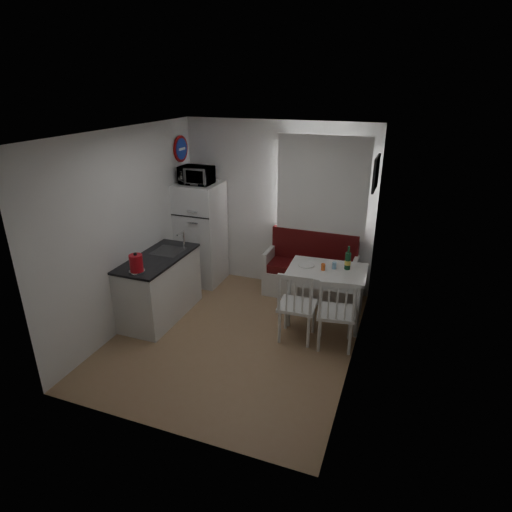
{
  "coord_description": "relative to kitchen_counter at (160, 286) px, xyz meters",
  "views": [
    {
      "loc": [
        1.92,
        -4.41,
        3.12
      ],
      "look_at": [
        0.1,
        0.5,
        0.97
      ],
      "focal_mm": 30.0,
      "sensor_mm": 36.0,
      "label": 1
    }
  ],
  "objects": [
    {
      "name": "picture_frame",
      "position": [
        2.67,
        0.94,
        1.59
      ],
      "size": [
        0.04,
        0.52,
        0.42
      ],
      "primitive_type": "cube",
      "color": "black",
      "rests_on": "wall_right"
    },
    {
      "name": "drinking_glass_orange",
      "position": [
        2.15,
        0.62,
        0.37
      ],
      "size": [
        0.06,
        0.06,
        0.09
      ],
      "primitive_type": "cylinder",
      "color": "orange",
      "rests_on": "dining_table"
    },
    {
      "name": "wall_left",
      "position": [
        -0.3,
        -0.16,
        0.84
      ],
      "size": [
        0.02,
        3.5,
        2.6
      ],
      "primitive_type": "cube",
      "color": "white",
      "rests_on": "floor"
    },
    {
      "name": "kitchen_counter",
      "position": [
        0.0,
        0.0,
        0.0
      ],
      "size": [
        0.62,
        1.32,
        1.16
      ],
      "color": "silver",
      "rests_on": "floor"
    },
    {
      "name": "drinking_glass_blue",
      "position": [
        2.28,
        0.72,
        0.37
      ],
      "size": [
        0.06,
        0.06,
        0.09
      ],
      "primitive_type": "cylinder",
      "color": "#82B6DD",
      "rests_on": "dining_table"
    },
    {
      "name": "wall_sign",
      "position": [
        -0.27,
        1.29,
        1.69
      ],
      "size": [
        0.03,
        0.4,
        0.4
      ],
      "primitive_type": "cylinder",
      "rotation": [
        0.0,
        1.57,
        0.0
      ],
      "color": "#1B36A6",
      "rests_on": "wall_left"
    },
    {
      "name": "wall_right",
      "position": [
        2.7,
        -0.16,
        0.84
      ],
      "size": [
        0.02,
        3.5,
        2.6
      ],
      "primitive_type": "cube",
      "color": "white",
      "rests_on": "floor"
    },
    {
      "name": "chair_right",
      "position": [
        2.45,
        0.0,
        0.15
      ],
      "size": [
        0.52,
        0.5,
        0.52
      ],
      "rotation": [
        0.0,
        0.0,
        0.16
      ],
      "color": "silver",
      "rests_on": "floor"
    },
    {
      "name": "wall_front",
      "position": [
        1.2,
        -1.91,
        0.84
      ],
      "size": [
        3.0,
        0.02,
        2.6
      ],
      "primitive_type": "cube",
      "color": "white",
      "rests_on": "floor"
    },
    {
      "name": "wall_back",
      "position": [
        1.2,
        1.59,
        0.84
      ],
      "size": [
        3.0,
        0.02,
        2.6
      ],
      "primitive_type": "cube",
      "color": "white",
      "rests_on": "floor"
    },
    {
      "name": "chair_left",
      "position": [
        1.95,
        0.0,
        0.15
      ],
      "size": [
        0.48,
        0.46,
        0.52
      ],
      "rotation": [
        0.0,
        0.0,
        0.06
      ],
      "color": "silver",
      "rests_on": "floor"
    },
    {
      "name": "plate",
      "position": [
        1.9,
        0.69,
        0.33
      ],
      "size": [
        0.23,
        0.23,
        0.02
      ],
      "primitive_type": "cylinder",
      "color": "white",
      "rests_on": "dining_table"
    },
    {
      "name": "fridge",
      "position": [
        0.02,
        1.24,
        0.37
      ],
      "size": [
        0.66,
        0.66,
        1.65
      ],
      "primitive_type": "cube",
      "color": "white",
      "rests_on": "floor"
    },
    {
      "name": "bench",
      "position": [
        1.83,
        1.36,
        -0.12
      ],
      "size": [
        1.41,
        0.54,
        1.01
      ],
      "color": "silver",
      "rests_on": "floor"
    },
    {
      "name": "wine_bottle",
      "position": [
        2.45,
        0.77,
        0.49
      ],
      "size": [
        0.08,
        0.08,
        0.33
      ],
      "primitive_type": null,
      "color": "#154224",
      "rests_on": "dining_table"
    },
    {
      "name": "microwave",
      "position": [
        0.02,
        1.19,
        1.33
      ],
      "size": [
        0.49,
        0.33,
        0.27
      ],
      "primitive_type": "imported",
      "color": "white",
      "rests_on": "fridge"
    },
    {
      "name": "window",
      "position": [
        1.9,
        1.56,
        1.17
      ],
      "size": [
        1.22,
        0.06,
        1.47
      ],
      "primitive_type": "cube",
      "color": "silver",
      "rests_on": "wall_back"
    },
    {
      "name": "kettle",
      "position": [
        0.05,
        -0.54,
        0.58
      ],
      "size": [
        0.2,
        0.2,
        0.26
      ],
      "primitive_type": "cylinder",
      "color": "red",
      "rests_on": "kitchen_counter"
    },
    {
      "name": "curtain",
      "position": [
        1.9,
        1.49,
        1.22
      ],
      "size": [
        1.35,
        0.02,
        1.5
      ],
      "primitive_type": "cube",
      "color": "white",
      "rests_on": "wall_back"
    },
    {
      "name": "floor",
      "position": [
        1.2,
        -0.16,
        -0.46
      ],
      "size": [
        3.0,
        3.5,
        0.02
      ],
      "primitive_type": "cube",
      "color": "#9F7B54",
      "rests_on": "ground"
    },
    {
      "name": "dining_table",
      "position": [
        2.2,
        0.67,
        0.23
      ],
      "size": [
        1.07,
        0.78,
        0.78
      ],
      "rotation": [
        0.0,
        0.0,
        0.05
      ],
      "color": "silver",
      "rests_on": "floor"
    },
    {
      "name": "ceiling",
      "position": [
        1.2,
        -0.16,
        2.14
      ],
      "size": [
        3.0,
        3.5,
        0.02
      ],
      "primitive_type": "cube",
      "color": "white",
      "rests_on": "wall_back"
    }
  ]
}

